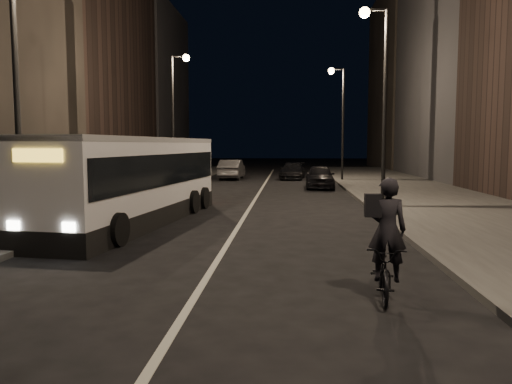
% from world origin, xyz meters
% --- Properties ---
extents(ground, '(180.00, 180.00, 0.00)m').
position_xyz_m(ground, '(0.00, 0.00, 0.00)').
color(ground, black).
rests_on(ground, ground).
extents(sidewalk_right, '(7.00, 70.00, 0.16)m').
position_xyz_m(sidewalk_right, '(8.50, 14.00, 0.08)').
color(sidewalk_right, '#363633').
rests_on(sidewalk_right, ground).
extents(sidewalk_left, '(7.00, 70.00, 0.16)m').
position_xyz_m(sidewalk_left, '(-8.50, 14.00, 0.08)').
color(sidewalk_left, '#363633').
rests_on(sidewalk_left, ground).
extents(building_row_right, '(8.00, 61.00, 21.00)m').
position_xyz_m(building_row_right, '(16.00, 27.50, 10.50)').
color(building_row_right, black).
rests_on(building_row_right, ground).
extents(building_row_left, '(8.00, 61.00, 22.00)m').
position_xyz_m(building_row_left, '(-16.00, 28.50, 11.00)').
color(building_row_left, black).
rests_on(building_row_left, ground).
extents(streetlight_right_mid, '(1.20, 0.44, 8.12)m').
position_xyz_m(streetlight_right_mid, '(5.33, 12.00, 5.36)').
color(streetlight_right_mid, black).
rests_on(streetlight_right_mid, sidewalk_right).
extents(streetlight_right_far, '(1.20, 0.44, 8.12)m').
position_xyz_m(streetlight_right_far, '(5.33, 28.00, 5.36)').
color(streetlight_right_far, black).
rests_on(streetlight_right_far, sidewalk_right).
extents(streetlight_left_near, '(1.20, 0.44, 8.12)m').
position_xyz_m(streetlight_left_near, '(-5.33, 4.00, 5.36)').
color(streetlight_left_near, black).
rests_on(streetlight_left_near, sidewalk_left).
extents(streetlight_left_far, '(1.20, 0.44, 8.12)m').
position_xyz_m(streetlight_left_far, '(-5.33, 22.00, 5.36)').
color(streetlight_left_far, black).
rests_on(streetlight_left_far, sidewalk_left).
extents(city_bus, '(3.60, 11.19, 2.97)m').
position_xyz_m(city_bus, '(-3.60, 7.85, 1.62)').
color(city_bus, white).
rests_on(city_bus, ground).
extents(cyclist_on_bicycle, '(0.86, 1.94, 2.17)m').
position_xyz_m(cyclist_on_bicycle, '(3.37, -0.28, 0.72)').
color(cyclist_on_bicycle, black).
rests_on(cyclist_on_bicycle, ground).
extents(car_near, '(1.85, 4.37, 1.47)m').
position_xyz_m(car_near, '(3.60, 22.17, 0.74)').
color(car_near, black).
rests_on(car_near, ground).
extents(car_mid, '(1.74, 4.71, 1.54)m').
position_xyz_m(car_mid, '(-2.82, 30.01, 0.77)').
color(car_mid, '#333335').
rests_on(car_mid, ground).
extents(car_far, '(2.27, 4.63, 1.30)m').
position_xyz_m(car_far, '(1.98, 30.38, 0.65)').
color(car_far, black).
rests_on(car_far, ground).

